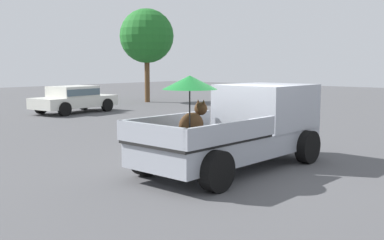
# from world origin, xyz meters

# --- Properties ---
(ground_plane) EXTENTS (80.00, 80.00, 0.00)m
(ground_plane) POSITION_xyz_m (0.00, 0.00, 0.00)
(ground_plane) COLOR #4C4C4F
(pickup_truck_main) EXTENTS (5.07, 2.29, 2.18)m
(pickup_truck_main) POSITION_xyz_m (0.43, -0.01, 0.96)
(pickup_truck_main) COLOR black
(pickup_truck_main) RESTS_ON ground
(parked_sedan_near) EXTENTS (4.46, 2.33, 1.33)m
(parked_sedan_near) POSITION_xyz_m (4.82, 13.33, 0.74)
(parked_sedan_near) COLOR black
(parked_sedan_near) RESTS_ON ground
(tree_by_lot) EXTENTS (3.40, 3.40, 5.87)m
(tree_by_lot) POSITION_xyz_m (11.73, 15.44, 4.15)
(tree_by_lot) COLOR brown
(tree_by_lot) RESTS_ON ground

